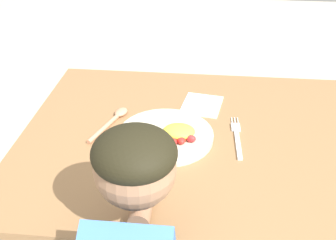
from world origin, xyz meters
name	(u,v)px	position (x,y,z in m)	size (l,w,h in m)	color
dining_table	(205,163)	(0.00, 0.00, 0.60)	(1.09, 0.83, 0.70)	olive
plate	(168,135)	(-0.11, -0.02, 0.71)	(0.28, 0.28, 0.05)	beige
fork	(237,137)	(0.09, 0.00, 0.70)	(0.03, 0.22, 0.01)	silver
spoon	(113,119)	(-0.29, 0.05, 0.71)	(0.09, 0.21, 0.02)	tan
napkin	(202,105)	(-0.02, 0.18, 0.70)	(0.12, 0.14, 0.00)	white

